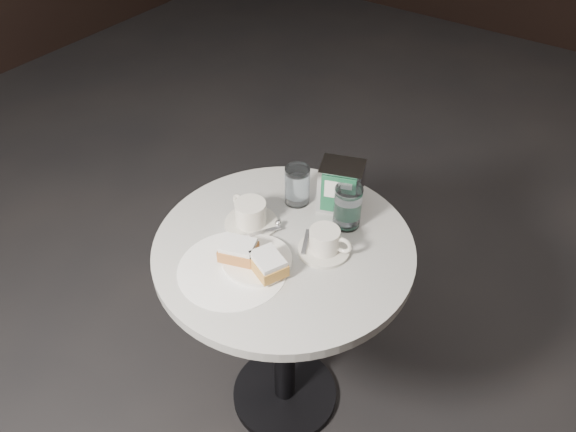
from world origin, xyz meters
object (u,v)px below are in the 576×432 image
at_px(water_glass_left, 297,186).
at_px(coffee_cup_right, 325,242).
at_px(napkin_dispenser, 341,186).
at_px(beignet_plate, 255,258).
at_px(coffee_cup_left, 251,215).
at_px(cafe_table, 284,293).
at_px(water_glass_right, 348,207).

bearing_deg(water_glass_left, coffee_cup_right, -36.26).
bearing_deg(napkin_dispenser, water_glass_left, -173.69).
bearing_deg(beignet_plate, coffee_cup_right, 50.62).
relative_size(coffee_cup_right, napkin_dispenser, 1.10).
bearing_deg(water_glass_left, napkin_dispenser, 26.47).
bearing_deg(beignet_plate, water_glass_left, 101.68).
xyz_separation_m(coffee_cup_left, napkin_dispenser, (0.16, 0.21, 0.04)).
relative_size(cafe_table, coffee_cup_left, 4.05).
distance_m(water_glass_left, water_glass_right, 0.17).
distance_m(cafe_table, water_glass_right, 0.32).
xyz_separation_m(coffee_cup_right, water_glass_left, (-0.18, 0.13, 0.03)).
height_order(cafe_table, water_glass_left, water_glass_left).
bearing_deg(beignet_plate, coffee_cup_left, 131.73).
distance_m(beignet_plate, coffee_cup_left, 0.16).
xyz_separation_m(cafe_table, water_glass_left, (-0.07, 0.17, 0.25)).
bearing_deg(cafe_table, water_glass_left, 113.22).
height_order(coffee_cup_left, coffee_cup_right, coffee_cup_left).
distance_m(water_glass_left, napkin_dispenser, 0.12).
bearing_deg(coffee_cup_left, coffee_cup_right, 24.41).
bearing_deg(coffee_cup_right, water_glass_right, 83.44).
distance_m(coffee_cup_left, coffee_cup_right, 0.22).
bearing_deg(napkin_dispenser, coffee_cup_right, -90.83).
height_order(cafe_table, water_glass_right, water_glass_right).
height_order(water_glass_left, water_glass_right, water_glass_right).
distance_m(cafe_table, napkin_dispenser, 0.35).
bearing_deg(coffee_cup_left, beignet_plate, -31.04).
xyz_separation_m(coffee_cup_left, water_glass_left, (0.05, 0.16, 0.02)).
relative_size(coffee_cup_right, water_glass_right, 1.30).
distance_m(cafe_table, beignet_plate, 0.25).
height_order(water_glass_right, napkin_dispenser, napkin_dispenser).
height_order(coffee_cup_left, water_glass_left, water_glass_left).
distance_m(water_glass_right, napkin_dispenser, 0.08).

